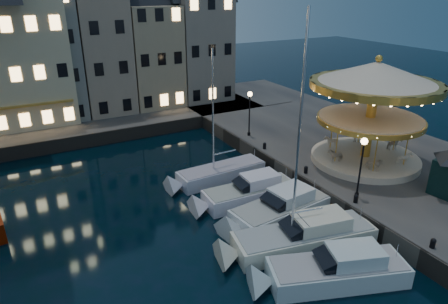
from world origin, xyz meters
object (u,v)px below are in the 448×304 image
streetlamp_b (362,159)px  motorboat_c (298,238)px  motorboat_f (215,175)px  motorboat_d (276,211)px  bollard_b (356,198)px  carousel (374,94)px  motorboat_b (330,272)px  streetlamp_c (250,107)px  bollard_c (306,169)px  streetlamp_d (394,108)px  bollard_a (433,243)px  motorboat_e (245,194)px  bollard_d (265,145)px

streetlamp_b → motorboat_c: size_ratio=0.33×
motorboat_f → motorboat_d: bearing=-82.6°
bollard_b → motorboat_d: motorboat_d is taller
motorboat_f → streetlamp_b: bearing=-55.8°
bollard_b → carousel: bearing=39.1°
streetlamp_b → motorboat_c: bearing=-168.3°
motorboat_b → streetlamp_c: bearing=70.9°
bollard_c → motorboat_b: size_ratio=0.07×
streetlamp_d → bollard_a: streetlamp_d is taller
streetlamp_b → motorboat_e: streetlamp_b is taller
streetlamp_b → bollard_a: 6.50m
motorboat_e → bollard_d: bearing=45.3°
streetlamp_d → motorboat_c: bearing=-154.4°
motorboat_d → motorboat_e: size_ratio=1.03×
motorboat_c → motorboat_e: bearing=89.2°
motorboat_b → motorboat_c: bearing=82.6°
bollard_a → carousel: carousel is taller
motorboat_c → motorboat_e: size_ratio=1.62×
motorboat_b → motorboat_c: 3.15m
bollard_b → motorboat_c: bearing=-172.4°
motorboat_b → carousel: carousel is taller
bollard_a → motorboat_e: motorboat_e is taller
bollard_c → carousel: (5.48, -0.54, 5.21)m
bollard_d → motorboat_b: 15.38m
motorboat_d → carousel: carousel is taller
streetlamp_b → streetlamp_c: size_ratio=1.00×
motorboat_b → bollard_d: bearing=68.8°
bollard_c → motorboat_e: (-5.07, 0.38, -0.96)m
streetlamp_d → streetlamp_c: bearing=150.1°
bollard_a → motorboat_f: 15.83m
streetlamp_d → bollard_a: 17.79m
motorboat_b → motorboat_f: motorboat_f is taller
motorboat_b → motorboat_f: 13.15m
bollard_c → motorboat_b: bearing=-122.3°
streetlamp_d → bollard_d: size_ratio=7.32×
streetlamp_d → motorboat_e: 17.43m
bollard_a → bollard_c: bearing=90.0°
bollard_c → motorboat_b: motorboat_b is taller
motorboat_c → streetlamp_c: bearing=68.6°
streetlamp_c → bollard_c: (-0.60, -9.00, -2.41)m
streetlamp_d → bollard_c: streetlamp_d is taller
streetlamp_b → motorboat_f: size_ratio=0.39×
streetlamp_d → bollard_c: bearing=-168.1°
bollard_d → motorboat_d: bearing=-119.0°
streetlamp_c → motorboat_c: 16.12m
streetlamp_c → bollard_a: streetlamp_c is taller
motorboat_e → bollard_b: bearing=-46.7°
streetlamp_c → bollard_b: streetlamp_c is taller
streetlamp_c → motorboat_c: motorboat_c is taller
streetlamp_b → streetlamp_c: (0.00, 13.50, 0.00)m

